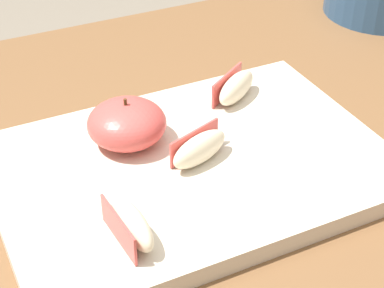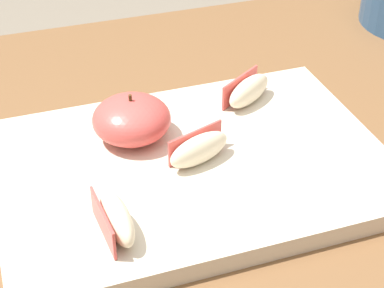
{
  "view_description": "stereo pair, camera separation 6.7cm",
  "coord_description": "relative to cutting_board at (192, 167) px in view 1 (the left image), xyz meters",
  "views": [
    {
      "loc": [
        -0.24,
        -0.47,
        1.17
      ],
      "look_at": [
        -0.01,
        0.02,
        0.78
      ],
      "focal_mm": 59.94,
      "sensor_mm": 36.0,
      "label": 1
    },
    {
      "loc": [
        -0.18,
        -0.5,
        1.17
      ],
      "look_at": [
        -0.01,
        0.02,
        0.78
      ],
      "focal_mm": 59.94,
      "sensor_mm": 36.0,
      "label": 2
    }
  ],
  "objects": [
    {
      "name": "cutting_board",
      "position": [
        0.0,
        0.0,
        0.0
      ],
      "size": [
        0.41,
        0.29,
        0.02
      ],
      "color": "beige",
      "rests_on": "dining_table"
    },
    {
      "name": "apple_wedge_middle",
      "position": [
        -0.1,
        -0.08,
        0.03
      ],
      "size": [
        0.03,
        0.07,
        0.03
      ],
      "color": "beige",
      "rests_on": "cutting_board"
    },
    {
      "name": "apple_wedge_right",
      "position": [
        0.01,
        -0.01,
        0.03
      ],
      "size": [
        0.08,
        0.05,
        0.03
      ],
      "color": "beige",
      "rests_on": "cutting_board"
    },
    {
      "name": "dining_table",
      "position": [
        0.01,
        -0.02,
        -0.11
      ],
      "size": [
        1.34,
        0.87,
        0.74
      ],
      "color": "brown",
      "rests_on": "ground_plane"
    },
    {
      "name": "apple_wedge_front",
      "position": [
        0.1,
        0.09,
        0.03
      ],
      "size": [
        0.07,
        0.06,
        0.03
      ],
      "color": "beige",
      "rests_on": "cutting_board"
    },
    {
      "name": "apple_half_skin_up",
      "position": [
        -0.05,
        0.06,
        0.03
      ],
      "size": [
        0.09,
        0.09,
        0.05
      ],
      "color": "#D14C47",
      "rests_on": "cutting_board"
    }
  ]
}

